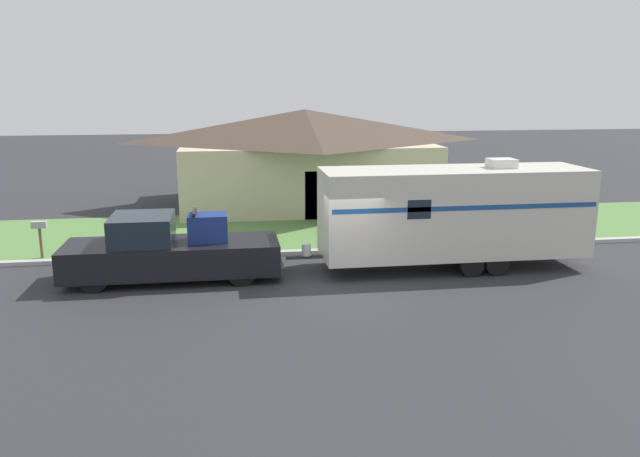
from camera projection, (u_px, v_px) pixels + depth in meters
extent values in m
plane|color=#2D2D33|center=(342.00, 287.00, 17.79)|extent=(120.00, 120.00, 0.00)
cube|color=#ADADA8|center=(322.00, 251.00, 21.39)|extent=(80.00, 0.30, 0.14)
cube|color=#568442|center=(308.00, 229.00, 24.92)|extent=(80.00, 7.00, 0.03)
cube|color=beige|center=(305.00, 173.00, 30.17)|extent=(11.50, 7.87, 3.01)
pyramid|color=#4C3D33|center=(305.00, 125.00, 29.67)|extent=(12.42, 8.50, 1.52)
cube|color=#4C3828|center=(317.00, 196.00, 26.51)|extent=(1.00, 0.06, 2.10)
cylinder|color=black|center=(93.00, 277.00, 17.31)|extent=(0.86, 0.28, 0.86)
cylinder|color=black|center=(105.00, 260.00, 18.98)|extent=(0.86, 0.28, 0.86)
cylinder|color=black|center=(242.00, 271.00, 17.90)|extent=(0.86, 0.28, 0.86)
cylinder|color=black|center=(240.00, 255.00, 19.58)|extent=(0.86, 0.28, 0.86)
cube|color=black|center=(123.00, 259.00, 18.19)|extent=(3.37, 2.10, 0.90)
cube|color=#19232D|center=(142.00, 229.00, 18.08)|extent=(1.75, 1.93, 0.83)
cube|color=black|center=(230.00, 255.00, 18.64)|extent=(2.85, 2.10, 0.90)
cube|color=#333333|center=(280.00, 263.00, 18.92)|extent=(0.12, 1.89, 0.20)
cube|color=navy|center=(208.00, 228.00, 18.35)|extent=(1.15, 0.88, 0.80)
cube|color=black|center=(194.00, 212.00, 18.19)|extent=(0.10, 0.97, 0.08)
cylinder|color=black|center=(471.00, 265.00, 18.74)|extent=(0.74, 0.22, 0.74)
cylinder|color=black|center=(448.00, 247.00, 20.75)|extent=(0.74, 0.22, 0.74)
cylinder|color=black|center=(497.00, 263.00, 18.86)|extent=(0.74, 0.22, 0.74)
cylinder|color=black|center=(471.00, 246.00, 20.86)|extent=(0.74, 0.22, 0.74)
cube|color=beige|center=(453.00, 211.00, 19.38)|extent=(8.24, 2.36, 2.67)
cube|color=navy|center=(468.00, 208.00, 18.17)|extent=(8.07, 0.01, 0.14)
cube|color=#383838|center=(305.00, 257.00, 19.00)|extent=(1.13, 0.12, 0.10)
cylinder|color=silver|center=(306.00, 250.00, 18.95)|extent=(0.28, 0.28, 0.36)
cube|color=silver|center=(502.00, 163.00, 19.27)|extent=(0.80, 0.68, 0.28)
cube|color=#19232D|center=(419.00, 210.00, 17.95)|extent=(0.70, 0.01, 0.56)
cylinder|color=brown|center=(41.00, 243.00, 20.62)|extent=(0.09, 0.09, 1.05)
cube|color=#B2B2B2|center=(39.00, 225.00, 20.48)|extent=(0.48, 0.20, 0.22)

